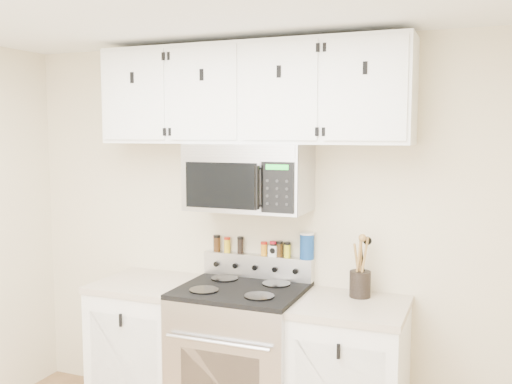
# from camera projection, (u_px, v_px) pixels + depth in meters

# --- Properties ---
(back_wall) EXTENTS (3.50, 0.01, 2.50)m
(back_wall) POSITION_uv_depth(u_px,v_px,m) (260.00, 232.00, 3.81)
(back_wall) COLOR beige
(back_wall) RESTS_ON floor
(range) EXTENTS (0.76, 0.65, 1.10)m
(range) POSITION_uv_depth(u_px,v_px,m) (241.00, 359.00, 3.59)
(range) COLOR #B7B7BA
(range) RESTS_ON floor
(base_cabinet_left) EXTENTS (0.64, 0.62, 0.92)m
(base_cabinet_left) POSITION_uv_depth(u_px,v_px,m) (149.00, 347.00, 3.87)
(base_cabinet_left) COLOR white
(base_cabinet_left) RESTS_ON floor
(base_cabinet_right) EXTENTS (0.64, 0.62, 0.92)m
(base_cabinet_right) POSITION_uv_depth(u_px,v_px,m) (350.00, 379.00, 3.36)
(base_cabinet_right) COLOR white
(base_cabinet_right) RESTS_ON floor
(microwave) EXTENTS (0.76, 0.44, 0.42)m
(microwave) POSITION_uv_depth(u_px,v_px,m) (249.00, 177.00, 3.59)
(microwave) COLOR #9E9EA3
(microwave) RESTS_ON back_wall
(upper_cabinets) EXTENTS (2.00, 0.35, 0.62)m
(upper_cabinets) POSITION_uv_depth(u_px,v_px,m) (250.00, 94.00, 3.56)
(upper_cabinets) COLOR white
(upper_cabinets) RESTS_ON back_wall
(utensil_crock) EXTENTS (0.13, 0.13, 0.37)m
(utensil_crock) POSITION_uv_depth(u_px,v_px,m) (360.00, 282.00, 3.44)
(utensil_crock) COLOR black
(utensil_crock) RESTS_ON base_cabinet_right
(kitchen_timer) EXTENTS (0.07, 0.06, 0.07)m
(kitchen_timer) POSITION_uv_depth(u_px,v_px,m) (274.00, 251.00, 3.74)
(kitchen_timer) COLOR white
(kitchen_timer) RESTS_ON range
(salt_canister) EXTENTS (0.09, 0.09, 0.17)m
(salt_canister) POSITION_uv_depth(u_px,v_px,m) (307.00, 246.00, 3.66)
(salt_canister) COLOR navy
(salt_canister) RESTS_ON range
(spice_jar_0) EXTENTS (0.04, 0.04, 0.11)m
(spice_jar_0) POSITION_uv_depth(u_px,v_px,m) (216.00, 243.00, 3.89)
(spice_jar_0) COLOR black
(spice_jar_0) RESTS_ON range
(spice_jar_1) EXTENTS (0.05, 0.05, 0.11)m
(spice_jar_1) POSITION_uv_depth(u_px,v_px,m) (217.00, 243.00, 3.89)
(spice_jar_1) COLOR #3E240F
(spice_jar_1) RESTS_ON range
(spice_jar_2) EXTENTS (0.04, 0.04, 0.10)m
(spice_jar_2) POSITION_uv_depth(u_px,v_px,m) (227.00, 245.00, 3.86)
(spice_jar_2) COLOR gold
(spice_jar_2) RESTS_ON range
(spice_jar_3) EXTENTS (0.04, 0.04, 0.11)m
(spice_jar_3) POSITION_uv_depth(u_px,v_px,m) (240.00, 245.00, 3.83)
(spice_jar_3) COLOR black
(spice_jar_3) RESTS_ON range
(spice_jar_4) EXTENTS (0.04, 0.04, 0.09)m
(spice_jar_4) POSITION_uv_depth(u_px,v_px,m) (264.00, 248.00, 3.77)
(spice_jar_4) COLOR orange
(spice_jar_4) RESTS_ON range
(spice_jar_5) EXTENTS (0.05, 0.05, 0.10)m
(spice_jar_5) POSITION_uv_depth(u_px,v_px,m) (273.00, 249.00, 3.74)
(spice_jar_5) COLOR black
(spice_jar_5) RESTS_ON range
(spice_jar_6) EXTENTS (0.04, 0.04, 0.10)m
(spice_jar_6) POSITION_uv_depth(u_px,v_px,m) (279.00, 249.00, 3.73)
(spice_jar_6) COLOR #3B250E
(spice_jar_6) RESTS_ON range
(spice_jar_7) EXTENTS (0.04, 0.04, 0.10)m
(spice_jar_7) POSITION_uv_depth(u_px,v_px,m) (287.00, 250.00, 3.71)
(spice_jar_7) COLOR yellow
(spice_jar_7) RESTS_ON range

